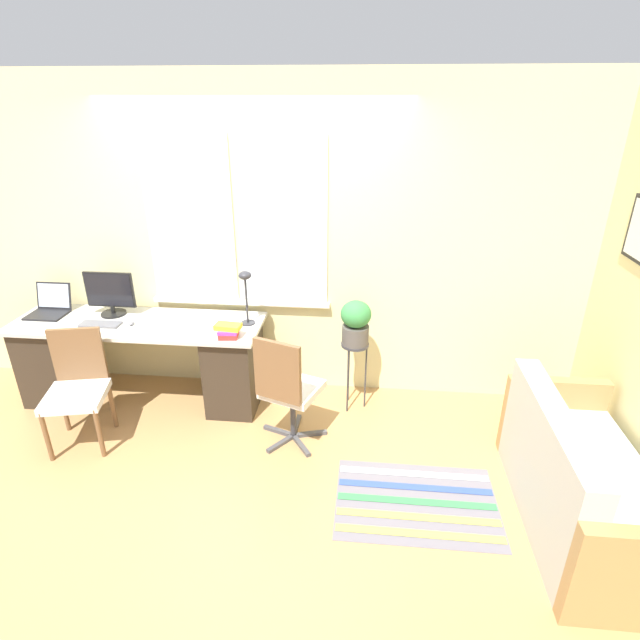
{
  "coord_description": "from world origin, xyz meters",
  "views": [
    {
      "loc": [
        0.94,
        -3.33,
        2.51
      ],
      "look_at": [
        0.59,
        0.16,
        0.92
      ],
      "focal_mm": 28.0,
      "sensor_mm": 36.0,
      "label": 1
    }
  ],
  "objects_px": {
    "couch_loveseat": "(580,486)",
    "monitor": "(110,294)",
    "desk_lamp": "(246,287)",
    "desk_chair_wooden": "(77,386)",
    "office_chair_swivel": "(287,388)",
    "potted_plant": "(356,322)",
    "laptop": "(50,308)",
    "mouse": "(132,323)",
    "plant_stand": "(355,352)",
    "book_stack": "(228,330)",
    "keyboard": "(100,324)"
  },
  "relations": [
    {
      "from": "monitor",
      "to": "book_stack",
      "type": "relative_size",
      "value": 2.0
    },
    {
      "from": "laptop",
      "to": "monitor",
      "type": "relative_size",
      "value": 0.74
    },
    {
      "from": "desk_lamp",
      "to": "mouse",
      "type": "bearing_deg",
      "value": -172.38
    },
    {
      "from": "book_stack",
      "to": "potted_plant",
      "type": "relative_size",
      "value": 0.56
    },
    {
      "from": "desk_chair_wooden",
      "to": "potted_plant",
      "type": "distance_m",
      "value": 2.22
    },
    {
      "from": "book_stack",
      "to": "couch_loveseat",
      "type": "relative_size",
      "value": 0.14
    },
    {
      "from": "desk_chair_wooden",
      "to": "plant_stand",
      "type": "distance_m",
      "value": 2.19
    },
    {
      "from": "plant_stand",
      "to": "laptop",
      "type": "bearing_deg",
      "value": 179.05
    },
    {
      "from": "mouse",
      "to": "plant_stand",
      "type": "bearing_deg",
      "value": 3.62
    },
    {
      "from": "keyboard",
      "to": "office_chair_swivel",
      "type": "relative_size",
      "value": 0.35
    },
    {
      "from": "monitor",
      "to": "couch_loveseat",
      "type": "xyz_separation_m",
      "value": [
        3.56,
        -1.24,
        -0.66
      ]
    },
    {
      "from": "keyboard",
      "to": "plant_stand",
      "type": "distance_m",
      "value": 2.13
    },
    {
      "from": "laptop",
      "to": "desk_chair_wooden",
      "type": "bearing_deg",
      "value": -50.25
    },
    {
      "from": "laptop",
      "to": "monitor",
      "type": "bearing_deg",
      "value": 3.94
    },
    {
      "from": "mouse",
      "to": "office_chair_swivel",
      "type": "xyz_separation_m",
      "value": [
        1.38,
        -0.44,
        -0.27
      ]
    },
    {
      "from": "monitor",
      "to": "potted_plant",
      "type": "xyz_separation_m",
      "value": [
        2.11,
        -0.08,
        -0.13
      ]
    },
    {
      "from": "mouse",
      "to": "couch_loveseat",
      "type": "distance_m",
      "value": 3.5
    },
    {
      "from": "couch_loveseat",
      "to": "desk_chair_wooden",
      "type": "bearing_deg",
      "value": 81.88
    },
    {
      "from": "office_chair_swivel",
      "to": "potted_plant",
      "type": "height_order",
      "value": "potted_plant"
    },
    {
      "from": "desk_lamp",
      "to": "potted_plant",
      "type": "height_order",
      "value": "desk_lamp"
    },
    {
      "from": "monitor",
      "to": "plant_stand",
      "type": "xyz_separation_m",
      "value": [
        2.11,
        -0.08,
        -0.41
      ]
    },
    {
      "from": "monitor",
      "to": "plant_stand",
      "type": "distance_m",
      "value": 2.15
    },
    {
      "from": "couch_loveseat",
      "to": "monitor",
      "type": "bearing_deg",
      "value": 70.82
    },
    {
      "from": "office_chair_swivel",
      "to": "potted_plant",
      "type": "distance_m",
      "value": 0.8
    },
    {
      "from": "laptop",
      "to": "mouse",
      "type": "height_order",
      "value": "laptop"
    },
    {
      "from": "plant_stand",
      "to": "office_chair_swivel",
      "type": "bearing_deg",
      "value": -130.68
    },
    {
      "from": "mouse",
      "to": "desk_lamp",
      "type": "bearing_deg",
      "value": 7.62
    },
    {
      "from": "office_chair_swivel",
      "to": "plant_stand",
      "type": "xyz_separation_m",
      "value": [
        0.48,
        0.56,
        0.03
      ]
    },
    {
      "from": "desk_lamp",
      "to": "office_chair_swivel",
      "type": "height_order",
      "value": "desk_lamp"
    },
    {
      "from": "keyboard",
      "to": "couch_loveseat",
      "type": "distance_m",
      "value": 3.74
    },
    {
      "from": "mouse",
      "to": "potted_plant",
      "type": "height_order",
      "value": "potted_plant"
    },
    {
      "from": "laptop",
      "to": "couch_loveseat",
      "type": "bearing_deg",
      "value": -16.24
    },
    {
      "from": "keyboard",
      "to": "desk_lamp",
      "type": "relative_size",
      "value": 0.72
    },
    {
      "from": "keyboard",
      "to": "book_stack",
      "type": "bearing_deg",
      "value": -5.19
    },
    {
      "from": "book_stack",
      "to": "plant_stand",
      "type": "height_order",
      "value": "book_stack"
    },
    {
      "from": "laptop",
      "to": "couch_loveseat",
      "type": "height_order",
      "value": "laptop"
    },
    {
      "from": "desk_chair_wooden",
      "to": "potted_plant",
      "type": "bearing_deg",
      "value": 4.53
    },
    {
      "from": "desk_lamp",
      "to": "potted_plant",
      "type": "xyz_separation_m",
      "value": [
        0.9,
        -0.01,
        -0.27
      ]
    },
    {
      "from": "mouse",
      "to": "couch_loveseat",
      "type": "relative_size",
      "value": 0.04
    },
    {
      "from": "laptop",
      "to": "mouse",
      "type": "xyz_separation_m",
      "value": [
        0.81,
        -0.16,
        -0.04
      ]
    },
    {
      "from": "keyboard",
      "to": "couch_loveseat",
      "type": "xyz_separation_m",
      "value": [
        3.56,
        -1.01,
        -0.48
      ]
    },
    {
      "from": "monitor",
      "to": "office_chair_swivel",
      "type": "distance_m",
      "value": 1.81
    },
    {
      "from": "plant_stand",
      "to": "potted_plant",
      "type": "xyz_separation_m",
      "value": [
        -0.0,
        0.0,
        0.28
      ]
    },
    {
      "from": "keyboard",
      "to": "couch_loveseat",
      "type": "bearing_deg",
      "value": -15.8
    },
    {
      "from": "desk_lamp",
      "to": "desk_chair_wooden",
      "type": "relative_size",
      "value": 0.52
    },
    {
      "from": "desk_lamp",
      "to": "desk_chair_wooden",
      "type": "bearing_deg",
      "value": -151.01
    },
    {
      "from": "book_stack",
      "to": "desk_chair_wooden",
      "type": "xyz_separation_m",
      "value": [
        -1.1,
        -0.4,
        -0.33
      ]
    },
    {
      "from": "mouse",
      "to": "potted_plant",
      "type": "distance_m",
      "value": 1.86
    },
    {
      "from": "desk_lamp",
      "to": "desk_chair_wooden",
      "type": "height_order",
      "value": "desk_lamp"
    },
    {
      "from": "book_stack",
      "to": "mouse",
      "type": "bearing_deg",
      "value": 171.33
    }
  ]
}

